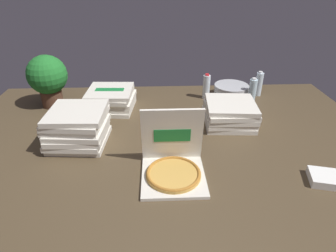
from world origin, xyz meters
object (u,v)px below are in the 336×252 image
Objects in this scene: water_bottle_1 at (206,87)px; water_bottle_2 at (259,84)px; pizza_stack_left_far at (230,113)px; water_bottle_0 at (252,91)px; pizza_stack_right_near at (111,99)px; open_pizza_box at (173,164)px; napkin_pile at (324,178)px; potted_plant at (48,77)px; pizza_stack_left_mid at (78,127)px; ice_bucket at (231,91)px.

water_bottle_2 is (0.52, 0.05, 0.00)m from water_bottle_1.
pizza_stack_left_far is 0.49m from water_bottle_0.
water_bottle_2 is at bearing 9.94° from pizza_stack_right_near.
pizza_stack_left_far is at bearing 51.71° from open_pizza_box.
water_bottle_0 reaches higher than pizza_stack_left_far.
water_bottle_1 reaches higher than napkin_pile.
napkin_pile is at bearing -37.22° from pizza_stack_right_near.
potted_plant is 2.90× the size of napkin_pile.
water_bottle_1 is at bearing -174.91° from water_bottle_2.
napkin_pile is (-0.02, -1.28, -0.09)m from water_bottle_2.
pizza_stack_left_mid is at bearing 149.53° from open_pizza_box.
open_pizza_box is 1.64× the size of water_bottle_1.
pizza_stack_right_near is at bearing -170.06° from water_bottle_2.
pizza_stack_left_mid is at bearing -143.96° from water_bottle_1.
open_pizza_box is at bearing -108.68° from water_bottle_1.
pizza_stack_left_mid reaches higher than pizza_stack_right_near.
open_pizza_box reaches higher than pizza_stack_left_far.
open_pizza_box is at bearing -127.47° from water_bottle_2.
ice_bucket is at bearing 61.19° from open_pizza_box.
potted_plant reaches higher than pizza_stack_left_mid.
water_bottle_0 is at bearing 94.82° from napkin_pile.
pizza_stack_right_near reaches higher than napkin_pile.
potted_plant is (-1.93, -0.15, 0.15)m from water_bottle_2.
water_bottle_0 is at bearing 52.31° from pizza_stack_left_far.
potted_plant is at bearing 165.03° from pizza_stack_left_far.
pizza_stack_right_near is 1.80× the size of water_bottle_1.
pizza_stack_left_mid is (-0.15, -0.55, 0.04)m from pizza_stack_right_near.
water_bottle_0 is 1.82m from potted_plant.
water_bottle_1 reaches higher than pizza_stack_left_far.
open_pizza_box reaches higher than water_bottle_1.
ice_bucket is 0.71× the size of potted_plant.
pizza_stack_left_mid is at bearing -58.92° from potted_plant.
pizza_stack_left_far is 0.52m from water_bottle_1.
pizza_stack_right_near is at bearing 117.86° from open_pizza_box.
ice_bucket is 1.36× the size of water_bottle_0.
water_bottle_2 is (0.12, 0.17, 0.00)m from water_bottle_0.
pizza_stack_right_near is 1.13m from ice_bucket.
pizza_stack_left_far is 1.58m from potted_plant.
water_bottle_0 and water_bottle_2 have the same top height.
pizza_stack_right_near is 1.02× the size of pizza_stack_left_mid.
pizza_stack_right_near is at bearing -167.24° from water_bottle_1.
pizza_stack_left_far is 1.70× the size of water_bottle_2.
water_bottle_2 is (0.41, 0.56, 0.02)m from pizza_stack_left_far.
open_pizza_box reaches higher than pizza_stack_right_near.
open_pizza_box is at bearing -118.81° from ice_bucket.
pizza_stack_left_far is 1.15m from pizza_stack_left_mid.
water_bottle_0 is at bearing 3.17° from pizza_stack_right_near.
water_bottle_0 is (0.78, 1.00, 0.04)m from open_pizza_box.
pizza_stack_left_far is 0.54m from ice_bucket.
potted_plant reaches higher than water_bottle_0.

